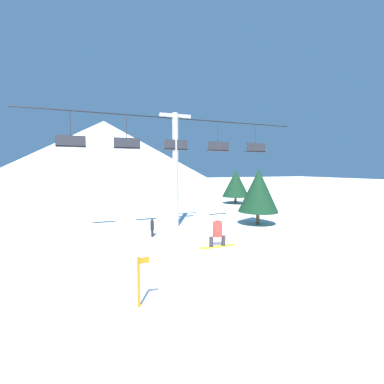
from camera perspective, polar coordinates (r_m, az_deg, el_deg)
name	(u,v)px	position (r m, az deg, el deg)	size (l,w,h in m)	color
ground_plane	(225,294)	(9.91, 7.39, -21.64)	(220.00, 220.00, 0.00)	white
mountain_ridge	(105,152)	(94.53, -18.84, 8.48)	(75.96, 75.96, 20.69)	silver
snow_ramp	(240,274)	(9.68, 10.53, -17.54)	(2.87, 3.31, 1.47)	white
snowboarder	(218,232)	(9.94, 5.70, -8.89)	(1.49, 0.36, 1.19)	yellow
chairlift	(176,159)	(19.49, -3.69, 7.40)	(20.90, 0.46, 8.59)	#9E9EA3
pine_tree_near	(258,190)	(20.99, 14.54, 0.33)	(3.16, 3.16, 4.45)	#4C3823
pine_tree_far	(236,184)	(33.29, 9.70, 1.87)	(3.45, 3.45, 4.28)	#4C3823
trail_marker	(139,281)	(8.88, -11.68, -18.72)	(0.41, 0.10, 1.65)	orange
distant_skier	(152,227)	(17.19, -8.83, -7.63)	(0.24, 0.24, 1.23)	black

